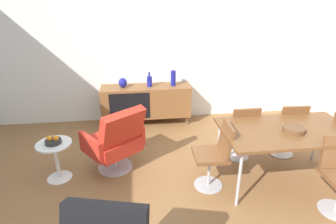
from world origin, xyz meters
name	(u,v)px	position (x,y,z in m)	size (l,w,h in m)	color
ground_plane	(167,208)	(0.00, 0.00, 0.00)	(8.32, 8.32, 0.00)	olive
wall_back	(149,45)	(0.00, 2.60, 1.40)	(6.80, 0.12, 2.80)	white
sideboard	(146,101)	(-0.11, 2.30, 0.44)	(1.60, 0.45, 0.72)	brown
vase_cobalt	(149,81)	(-0.03, 2.30, 0.82)	(0.09, 0.09, 0.27)	navy
vase_sculptural_dark	(123,83)	(-0.51, 2.30, 0.81)	(0.15, 0.15, 0.17)	navy
vase_ceramic_small	(173,78)	(0.40, 2.30, 0.86)	(0.09, 0.09, 0.27)	navy
dining_table	(287,132)	(1.52, 0.34, 0.70)	(1.60, 0.90, 0.74)	brown
wooden_bowl_on_table	(294,129)	(1.55, 0.27, 0.77)	(0.26, 0.26, 0.06)	brown
dining_chair_back_right	(287,127)	(1.87, 0.90, 0.47)	(0.42, 0.44, 0.86)	brown
dining_chair_near_window	(215,153)	(0.63, 0.34, 0.47)	(0.44, 0.41, 0.86)	brown
dining_chair_back_left	(241,130)	(1.17, 0.90, 0.47)	(0.40, 0.42, 0.86)	brown
lounge_chair_red	(116,140)	(-0.58, 0.84, 0.47)	(0.90, 0.90, 0.95)	red
side_table_round	(56,157)	(-1.35, 0.74, 0.32)	(0.44, 0.44, 0.52)	white
fruit_bowl	(53,141)	(-1.35, 0.74, 0.56)	(0.20, 0.20, 0.11)	#262628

